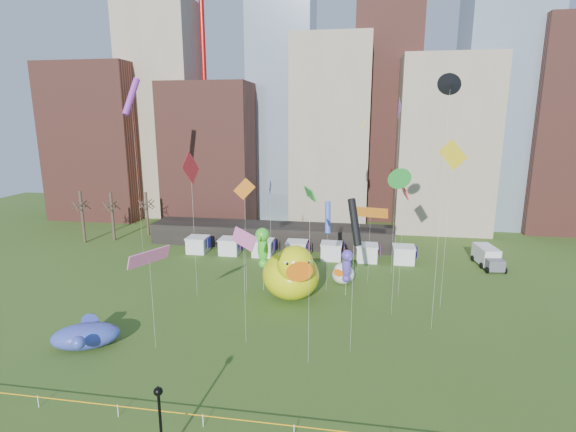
% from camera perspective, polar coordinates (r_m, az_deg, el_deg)
% --- Properties ---
extents(ground, '(160.00, 160.00, 0.00)m').
position_cam_1_polar(ground, '(31.93, -11.09, -25.54)').
color(ground, '#37571B').
rests_on(ground, ground).
extents(skyline, '(101.00, 23.00, 68.00)m').
position_cam_1_polar(skyline, '(84.71, 4.57, 13.88)').
color(skyline, brown).
rests_on(skyline, ground).
extents(pavilion, '(38.00, 6.00, 3.20)m').
position_cam_1_polar(pavilion, '(69.09, -2.24, -2.44)').
color(pavilion, black).
rests_on(pavilion, ground).
extents(vendor_tents, '(33.24, 2.80, 2.40)m').
position_cam_1_polar(vendor_tents, '(62.73, 1.17, -4.49)').
color(vendor_tents, white).
rests_on(vendor_tents, ground).
extents(bare_trees, '(8.44, 6.44, 8.50)m').
position_cam_1_polar(bare_trees, '(76.76, -22.00, 0.02)').
color(bare_trees, '#382B21').
rests_on(bare_trees, ground).
extents(caution_tape, '(50.00, 0.06, 0.90)m').
position_cam_1_polar(caution_tape, '(31.51, -11.15, -24.57)').
color(caution_tape, white).
rests_on(caution_tape, ground).
extents(big_duck, '(8.52, 9.54, 6.68)m').
position_cam_1_polar(big_duck, '(48.11, 0.48, -7.46)').
color(big_duck, '#D9E40B').
rests_on(big_duck, ground).
extents(small_duck, '(3.44, 4.00, 2.83)m').
position_cam_1_polar(small_duck, '(53.30, 7.22, -7.53)').
color(small_duck, white).
rests_on(small_duck, ground).
extents(seahorse_green, '(1.83, 2.18, 7.57)m').
position_cam_1_polar(seahorse_green, '(49.58, -3.35, -3.79)').
color(seahorse_green, silver).
rests_on(seahorse_green, ground).
extents(seahorse_purple, '(1.64, 1.85, 5.39)m').
position_cam_1_polar(seahorse_purple, '(49.16, 7.72, -6.20)').
color(seahorse_purple, silver).
rests_on(seahorse_purple, ground).
extents(whale_inflatable, '(6.45, 7.05, 2.52)m').
position_cam_1_polar(whale_inflatable, '(43.18, -25.04, -13.94)').
color(whale_inflatable, '#46399E').
rests_on(whale_inflatable, ground).
extents(lamppost, '(0.52, 0.52, 5.01)m').
position_cam_1_polar(lamppost, '(28.20, -16.51, -23.91)').
color(lamppost, black).
rests_on(lamppost, footpath).
extents(box_truck, '(3.04, 6.31, 2.58)m').
position_cam_1_polar(box_truck, '(65.00, 24.77, -4.87)').
color(box_truck, silver).
rests_on(box_truck, ground).
extents(kite_0, '(0.62, 4.14, 12.62)m').
position_cam_1_polar(kite_0, '(48.40, 15.07, 3.14)').
color(kite_0, silver).
rests_on(kite_0, ground).
extents(kite_1, '(3.00, 3.47, 10.32)m').
position_cam_1_polar(kite_1, '(36.93, -5.87, -3.01)').
color(kite_1, silver).
rests_on(kite_1, ground).
extents(kite_2, '(1.63, 1.21, 23.40)m').
position_cam_1_polar(kite_2, '(40.40, 20.60, 15.84)').
color(kite_2, silver).
rests_on(kite_2, ground).
extents(kite_3, '(1.73, 1.40, 15.02)m').
position_cam_1_polar(kite_3, '(43.02, 14.39, 4.77)').
color(kite_3, silver).
rests_on(kite_3, ground).
extents(kite_4, '(0.53, 3.53, 19.57)m').
position_cam_1_polar(kite_4, '(54.70, 9.89, 11.78)').
color(kite_4, silver).
rests_on(kite_4, ground).
extents(kite_5, '(0.10, 1.93, 12.11)m').
position_cam_1_polar(kite_5, '(55.12, -2.36, 3.54)').
color(kite_5, silver).
rests_on(kite_5, ground).
extents(kite_6, '(4.12, 1.33, 9.41)m').
position_cam_1_polar(kite_6, '(52.16, 10.81, 0.45)').
color(kite_6, silver).
rests_on(kite_6, ground).
extents(kite_7, '(0.51, 2.76, 22.27)m').
position_cam_1_polar(kite_7, '(55.16, 14.53, 13.59)').
color(kite_7, silver).
rests_on(kite_7, ground).
extents(kite_8, '(0.46, 3.54, 16.35)m').
position_cam_1_polar(kite_8, '(46.98, -12.66, 6.02)').
color(kite_8, silver).
rests_on(kite_8, ground).
extents(kite_9, '(2.22, 3.88, 8.98)m').
position_cam_1_polar(kite_9, '(38.06, -17.82, -5.19)').
color(kite_9, silver).
rests_on(kite_9, ground).
extents(kite_10, '(1.46, 2.26, 13.41)m').
position_cam_1_polar(kite_10, '(35.09, 8.77, -0.81)').
color(kite_10, silver).
rests_on(kite_10, ground).
extents(kite_11, '(1.26, 2.66, 14.57)m').
position_cam_1_polar(kite_11, '(32.46, 2.92, 2.77)').
color(kite_11, silver).
rests_on(kite_11, ground).
extents(kite_12, '(2.37, 1.99, 17.72)m').
position_cam_1_polar(kite_12, '(45.81, 20.83, 7.26)').
color(kite_12, silver).
rests_on(kite_12, ground).
extents(kite_13, '(0.84, 2.18, 10.63)m').
position_cam_1_polar(kite_13, '(48.64, 5.27, -0.21)').
color(kite_13, silver).
rests_on(kite_13, ground).
extents(kite_14, '(2.35, 0.78, 13.31)m').
position_cam_1_polar(kite_14, '(48.02, -5.76, 3.33)').
color(kite_14, silver).
rests_on(kite_14, ground).
extents(kite_15, '(2.08, 2.96, 24.91)m').
position_cam_1_polar(kite_15, '(62.09, -19.95, 14.54)').
color(kite_15, silver).
rests_on(kite_15, ground).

